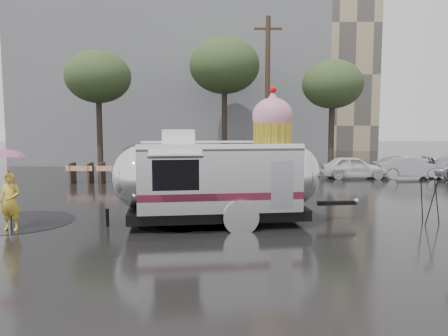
{
  "coord_description": "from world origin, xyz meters",
  "views": [
    {
      "loc": [
        0.44,
        -11.5,
        2.98
      ],
      "look_at": [
        0.22,
        1.28,
        1.65
      ],
      "focal_mm": 35.0,
      "sensor_mm": 36.0,
      "label": 1
    }
  ],
  "objects": [
    {
      "name": "ground",
      "position": [
        0.0,
        0.0,
        0.0
      ],
      "size": [
        120.0,
        120.0,
        0.0
      ],
      "primitive_type": "plane",
      "color": "black",
      "rests_on": "ground"
    },
    {
      "name": "puddles",
      "position": [
        -2.57,
        1.44,
        0.01
      ],
      "size": [
        9.41,
        5.38,
        0.01
      ],
      "color": "black",
      "rests_on": "ground"
    },
    {
      "name": "tree_mid",
      "position": [
        0.0,
        15.0,
        6.34
      ],
      "size": [
        4.2,
        4.2,
        8.03
      ],
      "color": "#382D26",
      "rests_on": "ground"
    },
    {
      "name": "grey_building",
      "position": [
        -4.0,
        24.0,
        6.5
      ],
      "size": [
        22.0,
        12.0,
        13.0
      ],
      "primitive_type": "cube",
      "color": "slate",
      "rests_on": "ground"
    },
    {
      "name": "tree_right",
      "position": [
        6.0,
        13.0,
        5.06
      ],
      "size": [
        3.36,
        3.36,
        6.42
      ],
      "color": "#382D26",
      "rests_on": "ground"
    },
    {
      "name": "airstream_trailer",
      "position": [
        0.11,
        1.28,
        1.45
      ],
      "size": [
        7.61,
        3.59,
        4.13
      ],
      "rotation": [
        0.0,
        0.0,
        0.15
      ],
      "color": "silver",
      "rests_on": "ground"
    },
    {
      "name": "barricade_row",
      "position": [
        -5.55,
        9.96,
        0.52
      ],
      "size": [
        4.3,
        0.8,
        1.0
      ],
      "color": "#473323",
      "rests_on": "ground"
    },
    {
      "name": "person_left",
      "position": [
        -5.7,
        0.32,
        0.8
      ],
      "size": [
        0.59,
        0.4,
        1.61
      ],
      "primitive_type": "imported",
      "rotation": [
        0.0,
        0.0,
        -0.02
      ],
      "color": "gold",
      "rests_on": "ground"
    },
    {
      "name": "tripod",
      "position": [
        6.3,
        1.29,
        0.81
      ],
      "size": [
        0.56,
        0.56,
        1.4
      ],
      "rotation": [
        0.0,
        0.0,
        0.27
      ],
      "color": "black",
      "rests_on": "ground"
    },
    {
      "name": "parked_cars",
      "position": [
        11.78,
        12.0,
        0.72
      ],
      "size": [
        13.2,
        1.9,
        1.5
      ],
      "color": "silver",
      "rests_on": "ground"
    },
    {
      "name": "tree_left",
      "position": [
        -7.0,
        13.0,
        5.48
      ],
      "size": [
        3.64,
        3.64,
        6.95
      ],
      "color": "#382D26",
      "rests_on": "ground"
    },
    {
      "name": "utility_pole",
      "position": [
        2.5,
        14.0,
        4.62
      ],
      "size": [
        1.6,
        0.28,
        9.0
      ],
      "color": "#473323",
      "rests_on": "ground"
    },
    {
      "name": "umbrella_pink",
      "position": [
        -5.7,
        0.32,
        1.92
      ],
      "size": [
        1.09,
        1.09,
        2.29
      ],
      "color": "pink",
      "rests_on": "ground"
    }
  ]
}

